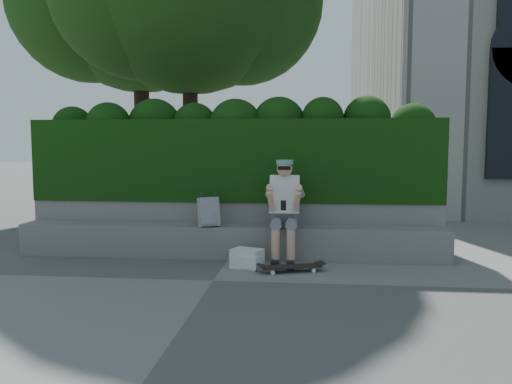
# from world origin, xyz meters

# --- Properties ---
(ground) EXTENTS (80.00, 80.00, 0.00)m
(ground) POSITION_xyz_m (0.00, 0.00, 0.00)
(ground) COLOR slate
(ground) RESTS_ON ground
(bench_ledge) EXTENTS (6.00, 0.45, 0.45)m
(bench_ledge) POSITION_xyz_m (0.00, 1.25, 0.23)
(bench_ledge) COLOR gray
(bench_ledge) RESTS_ON ground
(planter_wall) EXTENTS (6.00, 0.50, 0.75)m
(planter_wall) POSITION_xyz_m (0.00, 1.73, 0.38)
(planter_wall) COLOR gray
(planter_wall) RESTS_ON ground
(hedge) EXTENTS (6.00, 1.00, 1.20)m
(hedge) POSITION_xyz_m (0.00, 1.95, 1.35)
(hedge) COLOR black
(hedge) RESTS_ON planter_wall
(person) EXTENTS (0.40, 0.76, 1.38)m
(person) POSITION_xyz_m (0.78, 1.07, 0.75)
(person) COLOR slate
(person) RESTS_ON ground
(skateboard) EXTENTS (0.77, 0.40, 0.08)m
(skateboard) POSITION_xyz_m (0.90, 0.49, 0.06)
(skateboard) COLOR black
(skateboard) RESTS_ON ground
(backpack_plaid) EXTENTS (0.31, 0.26, 0.40)m
(backpack_plaid) POSITION_xyz_m (-0.28, 1.15, 0.65)
(backpack_plaid) COLOR silver
(backpack_plaid) RESTS_ON bench_ledge
(backpack_ground) EXTENTS (0.45, 0.39, 0.24)m
(backpack_ground) POSITION_xyz_m (0.32, 0.65, 0.12)
(backpack_ground) COLOR white
(backpack_ground) RESTS_ON ground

